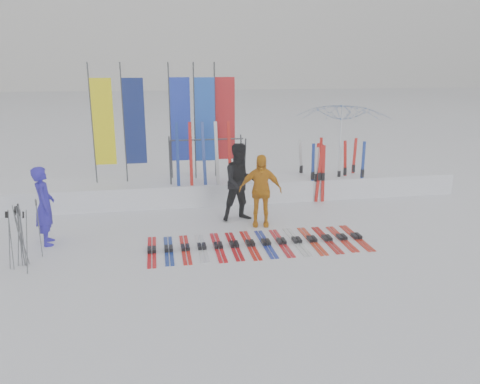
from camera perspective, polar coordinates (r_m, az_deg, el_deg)
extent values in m
plane|color=white|center=(9.23, 0.54, -8.68)|extent=(120.00, 120.00, 0.00)
cube|color=white|center=(13.43, -3.11, 0.45)|extent=(14.00, 1.60, 0.60)
imported|color=#251DAC|center=(10.74, -22.73, -1.57)|extent=(0.52, 0.69, 1.71)
imported|color=black|center=(11.40, 0.11, 1.17)|extent=(1.04, 0.87, 1.92)
imported|color=orange|center=(11.06, 2.49, 0.20)|extent=(1.08, 0.62, 1.73)
imported|color=white|center=(15.38, 12.23, 5.92)|extent=(2.96, 3.02, 2.63)
cube|color=red|center=(9.91, -10.71, -7.00)|extent=(0.17, 1.66, 0.07)
cube|color=navy|center=(9.91, -8.69, -6.90)|extent=(0.17, 1.57, 0.07)
cube|color=red|center=(9.92, -6.68, -6.80)|extent=(0.17, 1.60, 0.07)
cube|color=silver|center=(9.95, -4.68, -6.69)|extent=(0.17, 1.57, 0.07)
cube|color=red|center=(9.98, -2.69, -6.57)|extent=(0.17, 1.65, 0.07)
cube|color=#B60E14|center=(10.03, -0.72, -6.45)|extent=(0.17, 1.61, 0.07)
cube|color=red|center=(10.09, 1.24, -6.31)|extent=(0.17, 1.67, 0.07)
cube|color=#162797|center=(10.16, 3.16, -6.18)|extent=(0.17, 1.61, 0.07)
cube|color=#B80E15|center=(10.24, 5.06, -6.04)|extent=(0.17, 1.63, 0.07)
cube|color=silver|center=(10.33, 6.92, -5.89)|extent=(0.17, 1.70, 0.07)
cube|color=red|center=(10.43, 8.75, -5.74)|extent=(0.17, 1.67, 0.07)
cube|color=#AD130D|center=(10.55, 10.54, -5.59)|extent=(0.17, 1.63, 0.07)
cube|color=red|center=(10.67, 12.29, -5.44)|extent=(0.17, 1.57, 0.07)
cube|color=red|center=(10.80, 14.00, -5.28)|extent=(0.17, 1.62, 0.07)
cylinder|color=#595B60|center=(9.91, -25.40, -4.94)|extent=(0.13, 0.11, 1.15)
cylinder|color=#595B60|center=(10.08, -23.30, -4.10)|extent=(0.03, 0.09, 1.24)
cylinder|color=#595B60|center=(9.82, -25.20, -4.85)|extent=(0.03, 0.14, 1.23)
cylinder|color=#595B60|center=(9.80, -26.31, -5.26)|extent=(0.12, 0.03, 1.16)
cylinder|color=#595B60|center=(9.89, -25.35, -4.82)|extent=(0.15, 0.13, 1.19)
cylinder|color=#595B60|center=(9.80, -26.15, -5.25)|extent=(0.03, 0.15, 1.15)
cylinder|color=#595B60|center=(10.15, -25.13, -4.36)|extent=(0.10, 0.15, 1.17)
cylinder|color=#595B60|center=(9.85, -25.10, -4.98)|extent=(0.15, 0.10, 1.16)
cylinder|color=#595B60|center=(9.75, -24.93, -5.14)|extent=(0.04, 0.10, 1.17)
cylinder|color=#595B60|center=(9.80, -25.23, -4.91)|extent=(0.09, 0.06, 1.23)
cylinder|color=#595B60|center=(9.44, -24.55, -5.59)|extent=(0.12, 0.07, 1.22)
cylinder|color=#383A3F|center=(13.15, -17.57, 7.88)|extent=(0.04, 0.04, 3.20)
cube|color=yellow|center=(13.11, -16.32, 8.17)|extent=(0.55, 0.03, 2.30)
cylinder|color=#383A3F|center=(13.06, -13.98, 8.09)|extent=(0.04, 0.04, 3.20)
cube|color=navy|center=(13.04, -12.71, 8.38)|extent=(0.55, 0.03, 2.30)
cylinder|color=#383A3F|center=(13.24, -8.51, 8.47)|extent=(0.04, 0.04, 3.20)
cube|color=#1830B9|center=(13.25, -7.25, 8.74)|extent=(0.55, 0.03, 2.30)
cylinder|color=#383A3F|center=(13.13, -5.55, 8.51)|extent=(0.04, 0.04, 3.20)
cube|color=blue|center=(13.15, -4.28, 8.77)|extent=(0.55, 0.03, 2.30)
cylinder|color=#383A3F|center=(13.33, -3.06, 8.66)|extent=(0.04, 0.04, 3.20)
cube|color=#B61317|center=(13.36, -1.82, 8.91)|extent=(0.55, 0.03, 2.30)
cylinder|color=#383A3F|center=(12.49, -8.47, 3.52)|extent=(0.04, 0.30, 1.23)
cylinder|color=#383A3F|center=(12.98, -8.55, 3.97)|extent=(0.04, 0.30, 1.23)
cylinder|color=#383A3F|center=(12.71, 0.59, 3.89)|extent=(0.04, 0.30, 1.23)
cylinder|color=#383A3F|center=(13.19, 0.18, 4.32)|extent=(0.04, 0.30, 1.23)
cylinder|color=#383A3F|center=(12.70, -4.08, 6.39)|extent=(2.00, 0.04, 0.04)
cube|color=red|center=(14.32, 13.68, 3.13)|extent=(0.09, 0.03, 1.65)
cube|color=navy|center=(13.16, 8.85, 2.33)|extent=(0.09, 0.04, 1.65)
cube|color=red|center=(13.58, 9.30, 2.62)|extent=(0.09, 0.04, 1.61)
cube|color=silver|center=(13.16, 9.24, 2.07)|extent=(0.09, 0.02, 1.54)
cube|color=red|center=(13.13, 9.61, 2.22)|extent=(0.09, 0.04, 1.63)
cube|color=navy|center=(13.74, 14.70, 2.56)|extent=(0.09, 0.03, 1.65)
cube|color=silver|center=(14.03, 7.47, 3.10)|extent=(0.09, 0.04, 1.60)
cube|color=red|center=(13.19, 10.11, 2.19)|extent=(0.09, 0.02, 1.60)
cube|color=red|center=(13.92, 12.69, 2.80)|extent=(0.09, 0.04, 1.63)
cube|color=red|center=(13.31, 9.76, 2.10)|extent=(0.09, 0.03, 1.50)
cube|color=red|center=(14.15, 9.81, 3.23)|extent=(0.09, 0.05, 1.66)
cube|color=silver|center=(13.78, 11.98, 2.38)|extent=(0.09, 0.04, 1.47)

